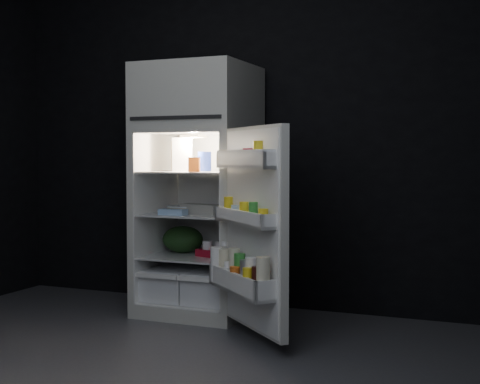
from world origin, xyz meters
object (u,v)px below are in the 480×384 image
at_px(refrigerator, 199,181).
at_px(yogurt_tray, 215,253).
at_px(milk_jug, 183,155).
at_px(fridge_door, 250,233).
at_px(egg_carton, 201,209).

relative_size(refrigerator, yogurt_tray, 6.97).
bearing_deg(milk_jug, refrigerator, -9.82).
bearing_deg(yogurt_tray, refrigerator, 170.89).
height_order(fridge_door, yogurt_tray, fridge_door).
height_order(refrigerator, fridge_door, refrigerator).
distance_m(fridge_door, egg_carton, 0.79).
xyz_separation_m(milk_jug, yogurt_tray, (0.28, -0.05, -0.69)).
relative_size(fridge_door, egg_carton, 4.07).
height_order(egg_carton, yogurt_tray, egg_carton).
distance_m(fridge_door, yogurt_tray, 0.77).
relative_size(fridge_door, yogurt_tray, 4.78).
bearing_deg(refrigerator, fridge_door, -44.49).
xyz_separation_m(fridge_door, milk_jug, (-0.77, 0.61, 0.47)).
bearing_deg(milk_jug, egg_carton, -46.33).
bearing_deg(egg_carton, fridge_door, -28.93).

